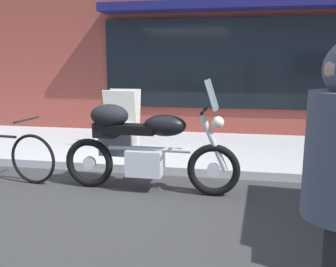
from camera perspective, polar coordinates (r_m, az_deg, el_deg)
name	(u,v)px	position (r m, az deg, el deg)	size (l,w,h in m)	color
ground_plane	(104,201)	(4.34, -10.01, -10.44)	(80.00, 80.00, 0.00)	#333333
touring_motorcycle	(140,143)	(4.50, -4.49, -1.47)	(2.22, 0.70, 1.40)	black
sandwich_board_sign	(123,119)	(6.27, -7.15, 2.28)	(0.55, 0.43, 1.01)	silver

